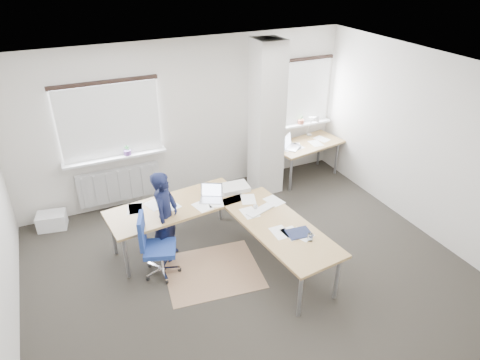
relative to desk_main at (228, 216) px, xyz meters
name	(u,v)px	position (x,y,z in m)	size (l,w,h in m)	color
ground	(247,268)	(0.11, -0.40, -0.69)	(6.00, 6.00, 0.00)	#2A2722
room_shell	(246,144)	(0.30, 0.06, 1.05)	(6.04, 5.04, 2.82)	beige
floor_mat	(213,271)	(-0.37, -0.26, -0.69)	(1.32, 1.11, 0.01)	#946F51
white_crate	(52,221)	(-2.36, 1.85, -0.56)	(0.44, 0.31, 0.27)	white
desk_main	(228,216)	(0.00, 0.00, 0.00)	(2.67, 2.63, 0.96)	olive
desk_side	(307,145)	(2.36, 1.64, -0.01)	(1.50, 0.93, 1.22)	olive
task_chair	(158,258)	(-1.06, 0.02, -0.42)	(0.56, 0.54, 0.97)	navy
person	(166,216)	(-0.82, 0.36, 0.01)	(0.51, 0.34, 1.40)	black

